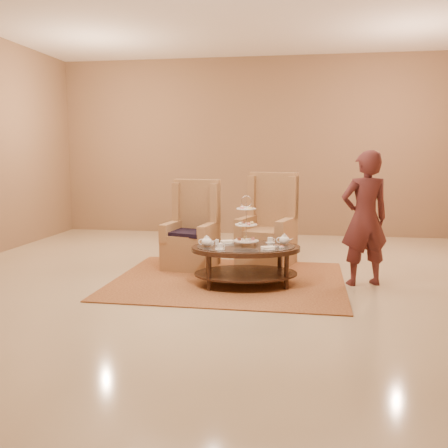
% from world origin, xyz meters
% --- Properties ---
extents(ground, '(8.00, 8.00, 0.00)m').
position_xyz_m(ground, '(0.00, 0.00, 0.00)').
color(ground, beige).
rests_on(ground, ground).
extents(ceiling, '(8.00, 8.00, 0.02)m').
position_xyz_m(ceiling, '(0.00, 0.00, 0.00)').
color(ceiling, white).
rests_on(ceiling, ground).
extents(wall_back, '(8.00, 0.04, 3.50)m').
position_xyz_m(wall_back, '(0.00, 4.00, 1.75)').
color(wall_back, '#8F6C4E').
rests_on(wall_back, ground).
extents(rug, '(2.94, 2.46, 0.02)m').
position_xyz_m(rug, '(-0.00, 0.16, 0.01)').
color(rug, '#AF753E').
rests_on(rug, ground).
extents(tea_table, '(1.50, 1.18, 1.12)m').
position_xyz_m(tea_table, '(0.24, -0.04, 0.41)').
color(tea_table, black).
rests_on(tea_table, ground).
extents(armchair_left, '(0.77, 0.79, 1.25)m').
position_xyz_m(armchair_left, '(-0.63, 0.86, 0.42)').
color(armchair_left, '#AB7D50').
rests_on(armchair_left, ground).
extents(armchair_right, '(0.89, 0.91, 1.35)m').
position_xyz_m(armchair_right, '(0.43, 1.23, 0.45)').
color(armchair_right, '#AB7D50').
rests_on(armchair_right, ground).
extents(person, '(0.70, 0.57, 1.66)m').
position_xyz_m(person, '(1.67, 0.24, 0.83)').
color(person, '#522323').
rests_on(person, ground).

